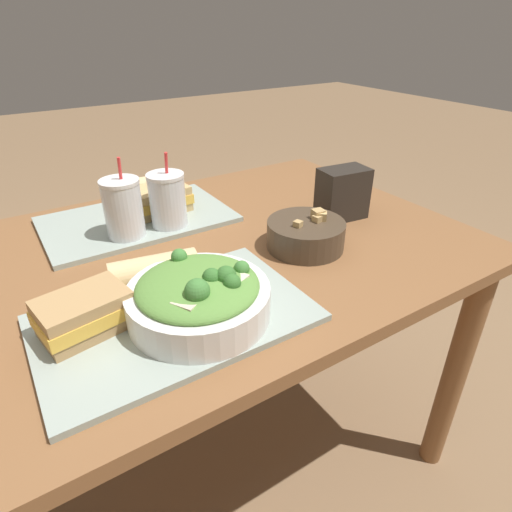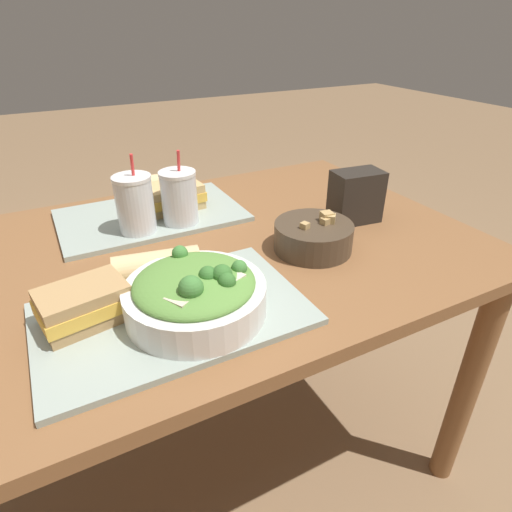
% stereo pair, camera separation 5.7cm
% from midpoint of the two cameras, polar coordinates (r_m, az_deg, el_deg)
% --- Properties ---
extents(ground_plane, '(12.00, 12.00, 0.00)m').
position_cam_midpoint_polar(ground_plane, '(1.44, -9.66, -26.06)').
color(ground_plane, '#846647').
extents(dining_table, '(1.38, 0.83, 0.72)m').
position_cam_midpoint_polar(dining_table, '(0.99, -12.67, -5.06)').
color(dining_table, brown).
rests_on(dining_table, ground_plane).
extents(tray_near, '(0.45, 0.28, 0.01)m').
position_cam_midpoint_polar(tray_near, '(0.75, -12.86, -8.14)').
color(tray_near, '#99A89E').
rests_on(tray_near, dining_table).
extents(tray_far, '(0.45, 0.28, 0.01)m').
position_cam_midpoint_polar(tray_far, '(1.12, -16.90, 4.67)').
color(tray_far, '#99A89E').
rests_on(tray_far, dining_table).
extents(salad_bowl, '(0.24, 0.24, 0.10)m').
position_cam_midpoint_polar(salad_bowl, '(0.71, -9.87, -5.33)').
color(salad_bowl, white).
rests_on(salad_bowl, tray_near).
extents(soup_bowl, '(0.17, 0.17, 0.08)m').
position_cam_midpoint_polar(soup_bowl, '(0.95, 4.96, 2.97)').
color(soup_bowl, '#473828').
rests_on(soup_bowl, dining_table).
extents(sandwich_near, '(0.15, 0.12, 0.06)m').
position_cam_midpoint_polar(sandwich_near, '(0.74, -23.98, -7.08)').
color(sandwich_near, tan).
rests_on(sandwich_near, tray_near).
extents(baguette_near, '(0.17, 0.09, 0.06)m').
position_cam_midpoint_polar(baguette_near, '(0.82, -15.19, -1.95)').
color(baguette_near, '#DBBC84').
rests_on(baguette_near, tray_near).
extents(sandwich_far, '(0.16, 0.11, 0.06)m').
position_cam_midpoint_polar(sandwich_far, '(1.13, -14.33, 7.28)').
color(sandwich_far, tan).
rests_on(sandwich_far, tray_far).
extents(baguette_far, '(0.13, 0.08, 0.06)m').
position_cam_midpoint_polar(baguette_far, '(1.23, -14.60, 8.97)').
color(baguette_far, '#DBBC84').
rests_on(baguette_far, tray_far).
extents(drink_cup_dark, '(0.09, 0.09, 0.18)m').
position_cam_midpoint_polar(drink_cup_dark, '(1.01, -18.81, 5.80)').
color(drink_cup_dark, silver).
rests_on(drink_cup_dark, tray_far).
extents(drink_cup_red, '(0.09, 0.09, 0.18)m').
position_cam_midpoint_polar(drink_cup_red, '(1.04, -13.25, 7.07)').
color(drink_cup_red, silver).
rests_on(drink_cup_red, tray_far).
extents(chip_bag, '(0.13, 0.09, 0.13)m').
position_cam_midpoint_polar(chip_bag, '(1.10, 10.01, 8.18)').
color(chip_bag, '#28231E').
rests_on(chip_bag, dining_table).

